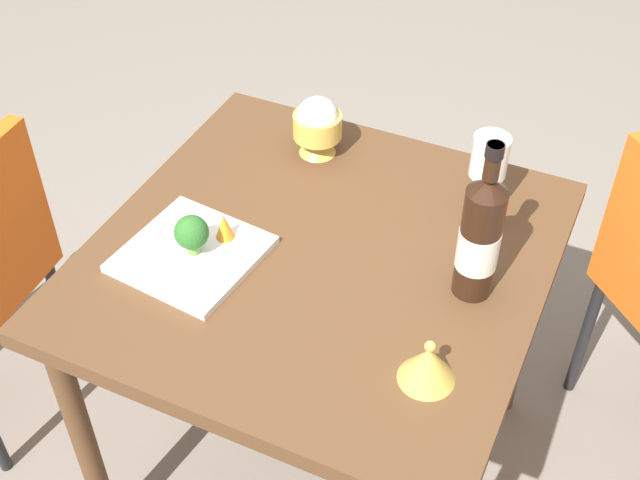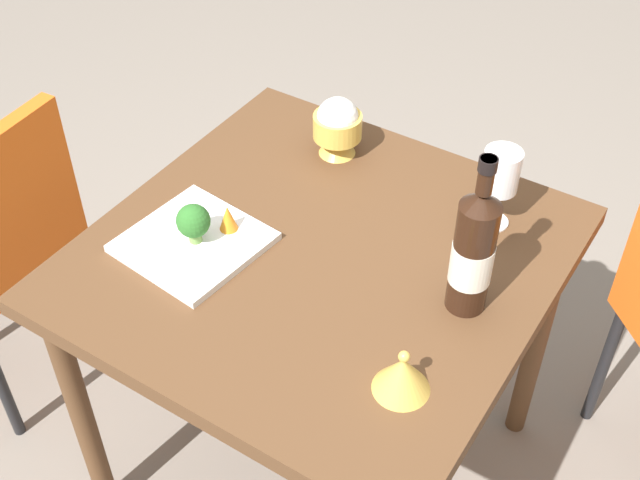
{
  "view_description": "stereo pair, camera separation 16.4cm",
  "coord_description": "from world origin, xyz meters",
  "px_view_note": "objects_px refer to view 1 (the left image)",
  "views": [
    {
      "loc": [
        1.1,
        0.51,
        1.88
      ],
      "look_at": [
        0.0,
        0.0,
        0.78
      ],
      "focal_mm": 46.77,
      "sensor_mm": 36.0,
      "label": 1
    },
    {
      "loc": [
        1.02,
        0.65,
        1.88
      ],
      "look_at": [
        0.0,
        0.0,
        0.78
      ],
      "focal_mm": 46.77,
      "sensor_mm": 36.0,
      "label": 2
    }
  ],
  "objects_px": {
    "serving_plate": "(192,254)",
    "carrot_garnish_left": "(224,226)",
    "wine_bottle": "(480,237)",
    "wine_glass": "(489,158)",
    "rice_bowl_lid": "(428,364)",
    "broccoli_floret": "(192,233)",
    "rice_bowl": "(317,125)"
  },
  "relations": [
    {
      "from": "rice_bowl",
      "to": "carrot_garnish_left",
      "type": "bearing_deg",
      "value": -5.93
    },
    {
      "from": "rice_bowl_lid",
      "to": "rice_bowl",
      "type": "bearing_deg",
      "value": -139.04
    },
    {
      "from": "serving_plate",
      "to": "carrot_garnish_left",
      "type": "distance_m",
      "value": 0.08
    },
    {
      "from": "rice_bowl_lid",
      "to": "serving_plate",
      "type": "xyz_separation_m",
      "value": [
        -0.09,
        -0.52,
        -0.03
      ]
    },
    {
      "from": "wine_glass",
      "to": "rice_bowl_lid",
      "type": "height_order",
      "value": "wine_glass"
    },
    {
      "from": "rice_bowl_lid",
      "to": "broccoli_floret",
      "type": "bearing_deg",
      "value": -99.99
    },
    {
      "from": "wine_bottle",
      "to": "wine_glass",
      "type": "xyz_separation_m",
      "value": [
        -0.24,
        -0.05,
        -0.0
      ]
    },
    {
      "from": "rice_bowl_lid",
      "to": "wine_glass",
      "type": "bearing_deg",
      "value": -174.47
    },
    {
      "from": "rice_bowl_lid",
      "to": "carrot_garnish_left",
      "type": "relative_size",
      "value": 1.75
    },
    {
      "from": "wine_bottle",
      "to": "broccoli_floret",
      "type": "xyz_separation_m",
      "value": [
        0.15,
        -0.52,
        -0.07
      ]
    },
    {
      "from": "serving_plate",
      "to": "carrot_garnish_left",
      "type": "height_order",
      "value": "carrot_garnish_left"
    },
    {
      "from": "wine_glass",
      "to": "rice_bowl",
      "type": "distance_m",
      "value": 0.4
    },
    {
      "from": "wine_glass",
      "to": "rice_bowl",
      "type": "relative_size",
      "value": 1.26
    },
    {
      "from": "carrot_garnish_left",
      "to": "rice_bowl",
      "type": "bearing_deg",
      "value": 174.07
    },
    {
      "from": "rice_bowl",
      "to": "serving_plate",
      "type": "xyz_separation_m",
      "value": [
        0.42,
        -0.08,
        -0.07
      ]
    },
    {
      "from": "wine_bottle",
      "to": "carrot_garnish_left",
      "type": "height_order",
      "value": "wine_bottle"
    },
    {
      "from": "serving_plate",
      "to": "wine_glass",
      "type": "bearing_deg",
      "value": 129.29
    },
    {
      "from": "wine_glass",
      "to": "broccoli_floret",
      "type": "xyz_separation_m",
      "value": [
        0.39,
        -0.47,
        -0.06
      ]
    },
    {
      "from": "rice_bowl_lid",
      "to": "carrot_garnish_left",
      "type": "bearing_deg",
      "value": -107.88
    },
    {
      "from": "wine_bottle",
      "to": "serving_plate",
      "type": "height_order",
      "value": "wine_bottle"
    },
    {
      "from": "rice_bowl_lid",
      "to": "broccoli_floret",
      "type": "height_order",
      "value": "broccoli_floret"
    },
    {
      "from": "rice_bowl",
      "to": "serving_plate",
      "type": "distance_m",
      "value": 0.43
    },
    {
      "from": "serving_plate",
      "to": "carrot_garnish_left",
      "type": "bearing_deg",
      "value": 148.39
    },
    {
      "from": "serving_plate",
      "to": "broccoli_floret",
      "type": "height_order",
      "value": "broccoli_floret"
    },
    {
      "from": "wine_glass",
      "to": "rice_bowl_lid",
      "type": "distance_m",
      "value": 0.49
    },
    {
      "from": "wine_bottle",
      "to": "broccoli_floret",
      "type": "bearing_deg",
      "value": -74.28
    },
    {
      "from": "wine_glass",
      "to": "carrot_garnish_left",
      "type": "relative_size",
      "value": 3.13
    },
    {
      "from": "rice_bowl",
      "to": "rice_bowl_lid",
      "type": "relative_size",
      "value": 1.42
    },
    {
      "from": "wine_glass",
      "to": "serving_plate",
      "type": "xyz_separation_m",
      "value": [
        0.39,
        -0.47,
        -0.12
      ]
    },
    {
      "from": "rice_bowl_lid",
      "to": "wine_bottle",
      "type": "bearing_deg",
      "value": 178.56
    },
    {
      "from": "wine_bottle",
      "to": "rice_bowl_lid",
      "type": "bearing_deg",
      "value": -1.44
    },
    {
      "from": "rice_bowl",
      "to": "serving_plate",
      "type": "bearing_deg",
      "value": -10.36
    }
  ]
}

